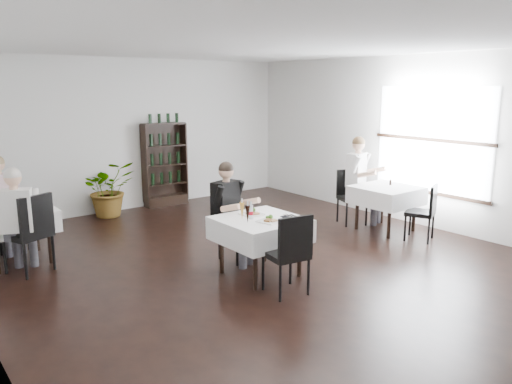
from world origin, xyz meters
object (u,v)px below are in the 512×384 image
diner_main (230,205)px  main_table (260,229)px  wine_shelf (165,165)px  potted_tree (109,189)px

diner_main → main_table: bearing=-86.7°
wine_shelf → diner_main: wine_shelf is taller
main_table → diner_main: size_ratio=0.72×
wine_shelf → diner_main: size_ratio=1.22×
diner_main → wine_shelf: bearing=75.8°
potted_tree → main_table: bearing=-84.8°
wine_shelf → main_table: bearing=-101.8°
potted_tree → wine_shelf: bearing=6.4°
potted_tree → diner_main: 3.58m
wine_shelf → potted_tree: 1.33m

